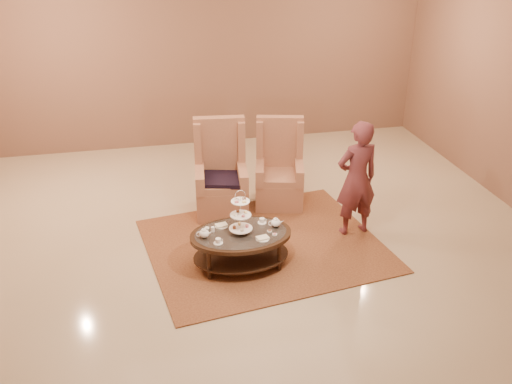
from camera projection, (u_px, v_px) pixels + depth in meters
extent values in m
plane|color=#C3B391|center=(254.00, 249.00, 7.43)|extent=(8.00, 8.00, 0.00)
cube|color=silver|center=(254.00, 249.00, 7.43)|extent=(8.00, 8.00, 0.02)
cube|color=#845C48|center=(206.00, 50.00, 10.16)|extent=(8.00, 0.04, 3.50)
cube|color=brown|center=(264.00, 245.00, 7.51)|extent=(3.28, 2.86, 0.02)
cylinder|color=black|center=(209.00, 265.00, 6.73)|extent=(0.05, 0.05, 0.41)
cylinder|color=black|center=(279.00, 257.00, 6.90)|extent=(0.05, 0.05, 0.41)
cylinder|color=black|center=(204.00, 246.00, 7.13)|extent=(0.05, 0.05, 0.41)
cylinder|color=black|center=(270.00, 238.00, 7.29)|extent=(0.05, 0.05, 0.41)
cylinder|color=silver|center=(241.00, 214.00, 6.79)|extent=(0.01, 0.01, 0.51)
torus|color=silver|center=(240.00, 195.00, 6.67)|extent=(0.13, 0.01, 0.13)
cylinder|color=white|center=(241.00, 228.00, 6.87)|extent=(0.29, 0.29, 0.01)
cylinder|color=white|center=(241.00, 215.00, 6.79)|extent=(0.25, 0.25, 0.01)
cylinder|color=white|center=(240.00, 201.00, 6.71)|extent=(0.22, 0.22, 0.01)
cylinder|color=#BD6164|center=(247.00, 226.00, 6.88)|extent=(0.04, 0.04, 0.03)
cylinder|color=#E1BE70|center=(239.00, 224.00, 6.93)|extent=(0.04, 0.04, 0.03)
cylinder|color=brown|center=(234.00, 227.00, 6.85)|extent=(0.04, 0.04, 0.03)
cylinder|color=silver|center=(242.00, 230.00, 6.79)|extent=(0.04, 0.04, 0.03)
ellipsoid|color=#E1BE70|center=(246.00, 212.00, 6.81)|extent=(0.04, 0.04, 0.03)
ellipsoid|color=brown|center=(238.00, 211.00, 6.84)|extent=(0.04, 0.04, 0.03)
ellipsoid|color=silver|center=(235.00, 215.00, 6.75)|extent=(0.04, 0.04, 0.03)
ellipsoid|color=#BD6164|center=(243.00, 216.00, 6.73)|extent=(0.04, 0.04, 0.03)
cube|color=brown|center=(244.00, 198.00, 6.74)|extent=(0.05, 0.03, 0.02)
cube|color=silver|center=(237.00, 199.00, 6.74)|extent=(0.05, 0.03, 0.02)
cube|color=#BD6164|center=(237.00, 202.00, 6.66)|extent=(0.05, 0.03, 0.02)
cube|color=#E1BE70|center=(244.00, 202.00, 6.66)|extent=(0.05, 0.03, 0.02)
ellipsoid|color=white|center=(204.00, 234.00, 6.77)|extent=(0.12, 0.12, 0.10)
cylinder|color=white|center=(204.00, 230.00, 6.75)|extent=(0.06, 0.06, 0.01)
sphere|color=white|center=(204.00, 229.00, 6.74)|extent=(0.02, 0.02, 0.02)
cone|color=white|center=(210.00, 232.00, 6.78)|extent=(0.07, 0.02, 0.05)
torus|color=white|center=(199.00, 234.00, 6.76)|extent=(0.07, 0.01, 0.07)
ellipsoid|color=white|center=(276.00, 223.00, 7.00)|extent=(0.12, 0.12, 0.10)
cylinder|color=white|center=(276.00, 219.00, 6.98)|extent=(0.06, 0.06, 0.01)
sphere|color=white|center=(276.00, 218.00, 6.98)|extent=(0.02, 0.02, 0.02)
cone|color=white|center=(282.00, 222.00, 7.02)|extent=(0.07, 0.02, 0.05)
torus|color=white|center=(271.00, 223.00, 6.99)|extent=(0.07, 0.01, 0.07)
cylinder|color=white|center=(218.00, 243.00, 6.68)|extent=(0.11, 0.11, 0.01)
cylinder|color=white|center=(218.00, 241.00, 6.66)|extent=(0.07, 0.07, 0.06)
torus|color=white|center=(221.00, 240.00, 6.67)|extent=(0.04, 0.01, 0.04)
cylinder|color=white|center=(262.00, 223.00, 7.12)|extent=(0.11, 0.11, 0.01)
cylinder|color=white|center=(262.00, 220.00, 7.10)|extent=(0.07, 0.07, 0.06)
torus|color=white|center=(265.00, 220.00, 7.11)|extent=(0.04, 0.01, 0.04)
cylinder|color=white|center=(221.00, 226.00, 7.04)|extent=(0.16, 0.16, 0.01)
cube|color=#EAE4C5|center=(221.00, 225.00, 7.03)|extent=(0.16, 0.13, 0.02)
cylinder|color=white|center=(263.00, 239.00, 6.76)|extent=(0.16, 0.16, 0.01)
cube|color=#EAE4C5|center=(263.00, 238.00, 6.75)|extent=(0.16, 0.13, 0.02)
cylinder|color=white|center=(213.00, 229.00, 6.91)|extent=(0.04, 0.04, 0.06)
cylinder|color=white|center=(275.00, 234.00, 6.84)|extent=(0.06, 0.06, 0.01)
cylinder|color=#BD6164|center=(275.00, 234.00, 6.84)|extent=(0.04, 0.04, 0.01)
cylinder|color=white|center=(270.00, 231.00, 6.92)|extent=(0.06, 0.06, 0.01)
cylinder|color=brown|center=(270.00, 230.00, 6.91)|extent=(0.04, 0.04, 0.01)
cylinder|color=white|center=(207.00, 228.00, 6.98)|extent=(0.06, 0.06, 0.01)
cylinder|color=silver|center=(207.00, 227.00, 6.98)|extent=(0.04, 0.04, 0.01)
cube|color=#B07353|center=(222.00, 198.00, 8.27)|extent=(0.81, 0.81, 0.44)
cube|color=#B07353|center=(221.00, 183.00, 8.10)|extent=(0.69, 0.69, 0.10)
cube|color=#B07353|center=(220.00, 161.00, 8.34)|extent=(0.74, 0.23, 1.35)
cube|color=#B07353|center=(198.00, 143.00, 8.13)|extent=(0.13, 0.24, 0.62)
cube|color=#B07353|center=(241.00, 142.00, 8.19)|extent=(0.13, 0.24, 0.62)
cube|color=#B07353|center=(200.00, 179.00, 8.04)|extent=(0.20, 0.67, 0.27)
cube|color=#B07353|center=(243.00, 177.00, 8.09)|extent=(0.20, 0.67, 0.27)
cube|color=black|center=(221.00, 179.00, 8.04)|extent=(0.69, 0.65, 0.06)
cube|color=#B07353|center=(279.00, 191.00, 8.51)|extent=(0.83, 0.83, 0.41)
cube|color=#B07353|center=(279.00, 177.00, 8.35)|extent=(0.71, 0.71, 0.10)
cube|color=#B07353|center=(279.00, 157.00, 8.57)|extent=(0.70, 0.30, 1.28)
cube|color=#B07353|center=(260.00, 139.00, 8.41)|extent=(0.15, 0.23, 0.59)
cube|color=#B07353|center=(300.00, 140.00, 8.40)|extent=(0.15, 0.23, 0.59)
cube|color=#B07353|center=(260.00, 172.00, 8.32)|extent=(0.26, 0.63, 0.26)
cube|color=#B07353|center=(299.00, 172.00, 8.31)|extent=(0.26, 0.63, 0.26)
imported|color=#5F282C|center=(357.00, 179.00, 7.48)|extent=(0.63, 0.45, 1.61)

